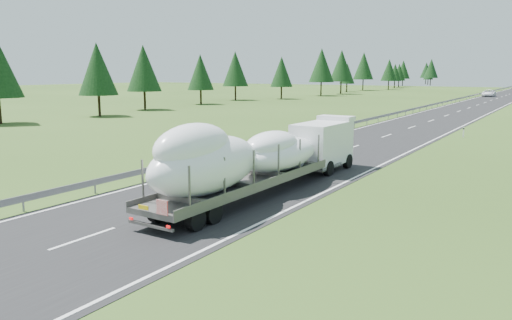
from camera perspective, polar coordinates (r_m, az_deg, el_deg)
The scene contains 6 objects.
ground at distance 26.35m, azimuth -3.66°, elevation -3.57°, with size 400.00×400.00×0.00m, color #2D4717.
road_surface at distance 121.78m, azimuth 25.36°, elevation 6.20°, with size 10.00×400.00×0.02m, color black.
guardrail at distance 122.46m, azimuth 22.91°, elevation 6.67°, with size 0.10×400.00×0.76m.
tree_line_left at distance 134.93m, azimuth 6.98°, elevation 10.35°, with size 14.29×270.17×12.48m.
boat_truck at distance 25.12m, azimuth 0.39°, elevation 0.60°, with size 2.74×17.91×4.11m.
distant_van at distance 138.93m, azimuth 25.05°, elevation 6.94°, with size 2.88×6.24×1.74m, color white.
Camera 1 is at (15.10, -20.68, 6.21)m, focal length 35.00 mm.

